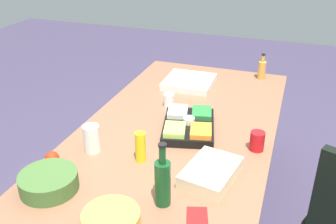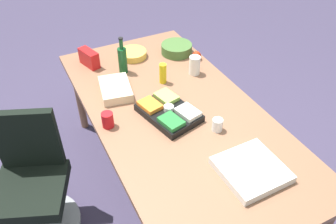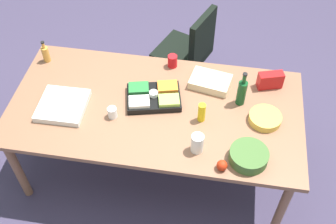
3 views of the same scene
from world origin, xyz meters
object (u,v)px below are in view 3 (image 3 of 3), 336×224
(wine_bottle, at_px, (242,92))
(dressing_bottle, at_px, (46,54))
(chip_bowl, at_px, (265,118))
(pizza_box, at_px, (63,105))
(conference_table, at_px, (155,112))
(mustard_bottle, at_px, (202,112))
(office_chair, at_px, (186,59))
(salad_bowl, at_px, (249,156))
(paper_cup, at_px, (112,113))
(chip_bag_red, at_px, (270,80))
(veggie_tray, at_px, (154,97))
(red_solo_cup, at_px, (172,61))
(apple_red, at_px, (222,165))
(mayo_jar, at_px, (197,143))
(sheet_cake, at_px, (210,82))

(wine_bottle, relative_size, dressing_bottle, 1.51)
(chip_bowl, relative_size, pizza_box, 0.68)
(conference_table, height_order, dressing_bottle, dressing_bottle)
(chip_bowl, xyz_separation_m, mustard_bottle, (0.48, 0.07, 0.05))
(office_chair, distance_m, salad_bowl, 1.66)
(paper_cup, relative_size, dressing_bottle, 0.43)
(chip_bowl, height_order, chip_bag_red, chip_bag_red)
(conference_table, xyz_separation_m, dressing_bottle, (1.02, -0.38, 0.15))
(veggie_tray, relative_size, salad_bowl, 1.74)
(red_solo_cup, height_order, paper_cup, red_solo_cup)
(chip_bowl, distance_m, red_solo_cup, 0.93)
(pizza_box, height_order, veggie_tray, veggie_tray)
(apple_red, relative_size, paper_cup, 0.84)
(red_solo_cup, distance_m, dressing_bottle, 1.09)
(mayo_jar, bearing_deg, dressing_bottle, -28.08)
(chip_bowl, bearing_deg, paper_cup, 7.14)
(red_solo_cup, height_order, sheet_cake, red_solo_cup)
(wine_bottle, height_order, pizza_box, wine_bottle)
(red_solo_cup, distance_m, apple_red, 1.10)
(apple_red, bearing_deg, wine_bottle, -98.40)
(dressing_bottle, bearing_deg, mustard_bottle, 161.88)
(chip_bowl, relative_size, salad_bowl, 0.90)
(conference_table, height_order, wine_bottle, wine_bottle)
(sheet_cake, bearing_deg, chip_bowl, 144.36)
(paper_cup, bearing_deg, chip_bag_red, -156.15)
(conference_table, distance_m, salad_bowl, 0.84)
(conference_table, relative_size, paper_cup, 25.55)
(paper_cup, bearing_deg, mustard_bottle, -173.46)
(chip_bowl, bearing_deg, office_chair, -55.92)
(wine_bottle, xyz_separation_m, mustard_bottle, (0.28, 0.23, -0.04))
(veggie_tray, bearing_deg, pizza_box, 16.12)
(wine_bottle, relative_size, pizza_box, 0.87)
(conference_table, relative_size, wine_bottle, 7.34)
(wine_bottle, distance_m, chip_bag_red, 0.32)
(wine_bottle, bearing_deg, red_solo_cup, -29.64)
(office_chair, relative_size, wine_bottle, 3.04)
(red_solo_cup, xyz_separation_m, salad_bowl, (-0.67, 0.88, -0.01))
(paper_cup, relative_size, chip_bag_red, 0.45)
(veggie_tray, distance_m, mustard_bottle, 0.42)
(wine_bottle, height_order, veggie_tray, wine_bottle)
(red_solo_cup, bearing_deg, chip_bag_red, 171.82)
(pizza_box, height_order, salad_bowl, salad_bowl)
(wine_bottle, distance_m, mustard_bottle, 0.36)
(mustard_bottle, bearing_deg, conference_table, -11.64)
(wine_bottle, height_order, dressing_bottle, wine_bottle)
(red_solo_cup, relative_size, chip_bag_red, 0.55)
(red_solo_cup, height_order, veggie_tray, red_solo_cup)
(conference_table, xyz_separation_m, mayo_jar, (-0.37, 0.36, 0.15))
(apple_red, xyz_separation_m, dressing_bottle, (1.58, -0.87, 0.04))
(office_chair, xyz_separation_m, dressing_bottle, (1.14, 0.69, 0.50))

